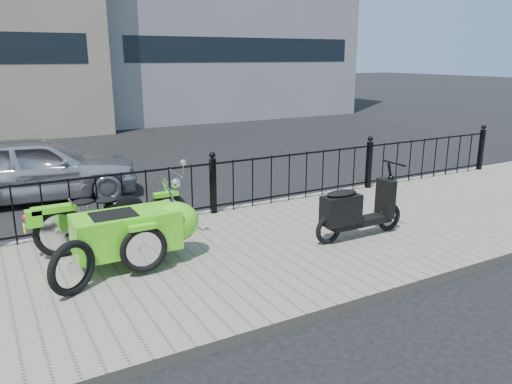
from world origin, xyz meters
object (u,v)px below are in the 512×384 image
scooter (355,211)px  sedan_car (37,168)px  spare_tire (72,268)px  motorcycle_sidecar (137,226)px

scooter → sedan_car: 6.24m
scooter → sedan_car: sedan_car is taller
spare_tire → sedan_car: 4.83m
motorcycle_sidecar → sedan_car: (-0.75, 4.19, 0.05)m
motorcycle_sidecar → sedan_car: bearing=100.1°
spare_tire → scooter: bearing=-2.0°
spare_tire → sedan_car: bearing=87.7°
motorcycle_sidecar → spare_tire: 1.14m
motorcycle_sidecar → sedan_car: sedan_car is taller
scooter → sedan_car: bearing=127.4°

